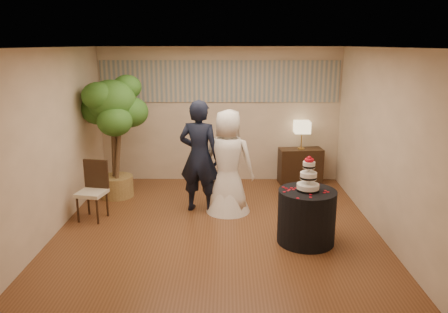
{
  "coord_description": "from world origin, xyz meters",
  "views": [
    {
      "loc": [
        0.15,
        -6.55,
        2.85
      ],
      "look_at": [
        0.1,
        0.4,
        1.05
      ],
      "focal_mm": 35.0,
      "sensor_mm": 36.0,
      "label": 1
    }
  ],
  "objects_px": {
    "wedding_cake": "(309,173)",
    "console": "(300,166)",
    "table_lamp": "(302,135)",
    "bride": "(228,162)",
    "ficus_tree": "(114,137)",
    "side_chair": "(92,191)",
    "groom": "(199,157)",
    "cake_table": "(306,216)"
  },
  "relations": [
    {
      "from": "cake_table",
      "to": "wedding_cake",
      "type": "relative_size",
      "value": 1.63
    },
    {
      "from": "bride",
      "to": "console",
      "type": "height_order",
      "value": "bride"
    },
    {
      "from": "ficus_tree",
      "to": "side_chair",
      "type": "bearing_deg",
      "value": -96.1
    },
    {
      "from": "wedding_cake",
      "to": "console",
      "type": "height_order",
      "value": "wedding_cake"
    },
    {
      "from": "cake_table",
      "to": "console",
      "type": "xyz_separation_m",
      "value": [
        0.37,
        2.83,
        -0.03
      ]
    },
    {
      "from": "wedding_cake",
      "to": "console",
      "type": "distance_m",
      "value": 2.94
    },
    {
      "from": "console",
      "to": "bride",
      "type": "bearing_deg",
      "value": -139.24
    },
    {
      "from": "bride",
      "to": "ficus_tree",
      "type": "bearing_deg",
      "value": -5.57
    },
    {
      "from": "cake_table",
      "to": "ficus_tree",
      "type": "distance_m",
      "value": 3.9
    },
    {
      "from": "console",
      "to": "side_chair",
      "type": "xyz_separation_m",
      "value": [
        -3.77,
        -2.0,
        0.12
      ]
    },
    {
      "from": "bride",
      "to": "ficus_tree",
      "type": "distance_m",
      "value": 2.28
    },
    {
      "from": "cake_table",
      "to": "bride",
      "type": "bearing_deg",
      "value": 133.28
    },
    {
      "from": "wedding_cake",
      "to": "ficus_tree",
      "type": "relative_size",
      "value": 0.22
    },
    {
      "from": "console",
      "to": "ficus_tree",
      "type": "height_order",
      "value": "ficus_tree"
    },
    {
      "from": "groom",
      "to": "side_chair",
      "type": "bearing_deg",
      "value": 28.34
    },
    {
      "from": "cake_table",
      "to": "groom",
      "type": "bearing_deg",
      "value": 142.61
    },
    {
      "from": "cake_table",
      "to": "wedding_cake",
      "type": "xyz_separation_m",
      "value": [
        0.0,
        0.0,
        0.66
      ]
    },
    {
      "from": "bride",
      "to": "table_lamp",
      "type": "xyz_separation_m",
      "value": [
        1.52,
        1.62,
        0.13
      ]
    },
    {
      "from": "cake_table",
      "to": "ficus_tree",
      "type": "xyz_separation_m",
      "value": [
        -3.28,
        1.96,
        0.77
      ]
    },
    {
      "from": "bride",
      "to": "ficus_tree",
      "type": "xyz_separation_m",
      "value": [
        -2.13,
        0.75,
        0.27
      ]
    },
    {
      "from": "groom",
      "to": "wedding_cake",
      "type": "xyz_separation_m",
      "value": [
        1.64,
        -1.25,
        0.08
      ]
    },
    {
      "from": "wedding_cake",
      "to": "side_chair",
      "type": "xyz_separation_m",
      "value": [
        -3.4,
        0.83,
        -0.57
      ]
    },
    {
      "from": "console",
      "to": "side_chair",
      "type": "relative_size",
      "value": 0.9
    },
    {
      "from": "table_lamp",
      "to": "ficus_tree",
      "type": "distance_m",
      "value": 3.75
    },
    {
      "from": "console",
      "to": "table_lamp",
      "type": "xyz_separation_m",
      "value": [
        0.0,
        0.0,
        0.66
      ]
    },
    {
      "from": "groom",
      "to": "side_chair",
      "type": "relative_size",
      "value": 1.99
    },
    {
      "from": "console",
      "to": "side_chair",
      "type": "bearing_deg",
      "value": -158.13
    },
    {
      "from": "groom",
      "to": "side_chair",
      "type": "xyz_separation_m",
      "value": [
        -1.76,
        -0.42,
        -0.49
      ]
    },
    {
      "from": "cake_table",
      "to": "console",
      "type": "height_order",
      "value": "cake_table"
    },
    {
      "from": "wedding_cake",
      "to": "console",
      "type": "relative_size",
      "value": 0.58
    },
    {
      "from": "wedding_cake",
      "to": "side_chair",
      "type": "relative_size",
      "value": 0.53
    },
    {
      "from": "bride",
      "to": "side_chair",
      "type": "distance_m",
      "value": 2.32
    },
    {
      "from": "console",
      "to": "table_lamp",
      "type": "bearing_deg",
      "value": 0.0
    },
    {
      "from": "bride",
      "to": "groom",
      "type": "bearing_deg",
      "value": 9.67
    },
    {
      "from": "wedding_cake",
      "to": "console",
      "type": "bearing_deg",
      "value": 82.58
    },
    {
      "from": "cake_table",
      "to": "side_chair",
      "type": "distance_m",
      "value": 3.5
    },
    {
      "from": "bride",
      "to": "side_chair",
      "type": "relative_size",
      "value": 1.83
    },
    {
      "from": "ficus_tree",
      "to": "groom",
      "type": "bearing_deg",
      "value": -23.46
    },
    {
      "from": "table_lamp",
      "to": "side_chair",
      "type": "bearing_deg",
      "value": -152.04
    },
    {
      "from": "side_chair",
      "to": "cake_table",
      "type": "bearing_deg",
      "value": -2.23
    },
    {
      "from": "table_lamp",
      "to": "wedding_cake",
      "type": "bearing_deg",
      "value": -97.42
    },
    {
      "from": "bride",
      "to": "wedding_cake",
      "type": "height_order",
      "value": "bride"
    }
  ]
}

